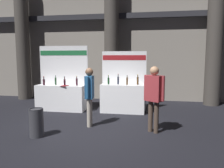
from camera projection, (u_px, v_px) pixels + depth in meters
The scene contains 7 objects.
ground_plane at pixel (84, 133), 5.76m from camera, with size 29.03×29.03×0.00m, color black.
hall_colonnade at pixel (114, 27), 10.06m from camera, with size 14.51×1.16×7.00m.
exhibitor_booth_0 at pixel (61, 94), 8.25m from camera, with size 1.93×0.72×2.43m.
exhibitor_booth_1 at pixel (123, 96), 7.93m from camera, with size 1.65×0.66×2.22m.
trash_bin at pixel (36, 123), 5.43m from camera, with size 0.35×0.35×0.72m.
visitor_1 at pixel (89, 93), 6.21m from camera, with size 0.22×0.48×1.69m.
visitor_3 at pixel (154, 92), 5.68m from camera, with size 0.52×0.47×1.75m.
Camera 1 is at (1.67, -5.36, 1.96)m, focal length 34.90 mm.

